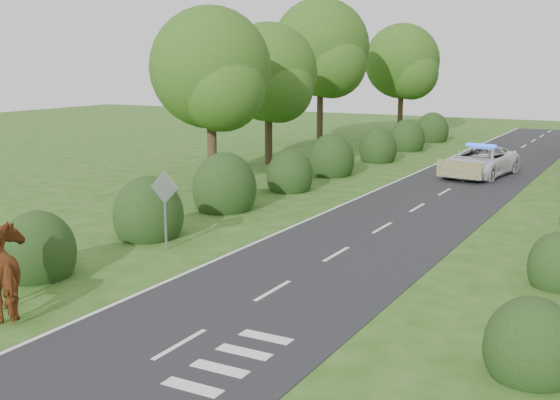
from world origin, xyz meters
The scene contains 11 objects.
ground centered at (0.00, 0.00, 0.00)m, with size 120.00×120.00×0.00m, color #265111.
road centered at (0.00, 15.00, 0.01)m, with size 6.00×70.00×0.02m, color black.
road_markings centered at (-1.60, 12.93, 0.03)m, with size 4.96×70.00×0.01m.
hedgerow_left centered at (-6.51, 11.69, 0.75)m, with size 2.75×50.41×3.00m.
tree_left_a centered at (-9.75, 11.86, 5.34)m, with size 5.74×5.60×8.38m.
tree_left_b centered at (-11.25, 19.86, 5.04)m, with size 5.74×5.60×8.07m.
tree_left_c centered at (-12.70, 29.83, 6.53)m, with size 6.97×6.80×10.22m.
tree_left_d centered at (-10.23, 39.85, 5.64)m, with size 6.15×6.00×8.89m.
road_sign centered at (-5.00, 2.00, 1.65)m, with size 1.06×0.08×2.53m.
cow centered at (-4.61, -4.32, 0.86)m, with size 1.28×2.42×1.71m, color brown.
police_van centered at (0.33, 21.33, 0.77)m, with size 3.27×5.88×1.69m.
Camera 1 is at (8.50, -15.14, 5.85)m, focal length 45.00 mm.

